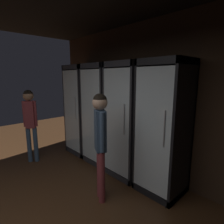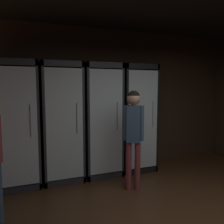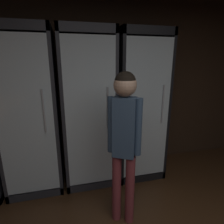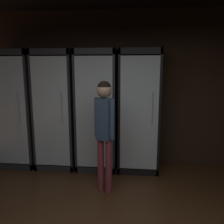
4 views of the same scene
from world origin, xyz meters
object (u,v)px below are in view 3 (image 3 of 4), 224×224
Objects in this scene: cooler_right at (137,108)px; shopper_near at (124,132)px; cooler_center at (88,111)px; cooler_left at (31,115)px.

cooler_right is 1.30× the size of shopper_near.
cooler_center is 0.73m from cooler_right.
cooler_center is 0.93m from shopper_near.
shopper_near is (0.98, -0.90, 0.02)m from cooler_left.
shopper_near is at bearing -42.49° from cooler_left.
cooler_center is 1.30× the size of shopper_near.
cooler_center is at bearing 179.77° from cooler_right.
cooler_center reaches higher than shopper_near.
cooler_left and cooler_center have the same top height.
cooler_left is at bearing 137.51° from shopper_near.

